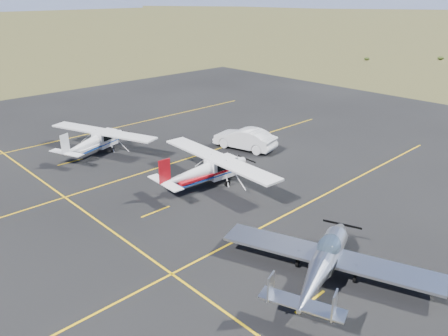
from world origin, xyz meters
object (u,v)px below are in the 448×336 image
aircraft_low_wing (324,261)px  aircraft_cessna (207,169)px  aircraft_plain (95,141)px  sedan (245,139)px

aircraft_low_wing → aircraft_cessna: size_ratio=0.94×
aircraft_plain → sedan: (9.39, -7.27, -0.24)m
aircraft_low_wing → aircraft_plain: 21.84m
aircraft_low_wing → sedan: 17.72m
aircraft_low_wing → sedan: size_ratio=1.90×
aircraft_cessna → aircraft_plain: 10.87m
aircraft_low_wing → aircraft_cessna: bearing=55.0°
aircraft_low_wing → sedan: (10.11, 14.55, -0.17)m
aircraft_plain → sedan: bearing=-57.4°
aircraft_low_wing → aircraft_plain: aircraft_plain is taller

